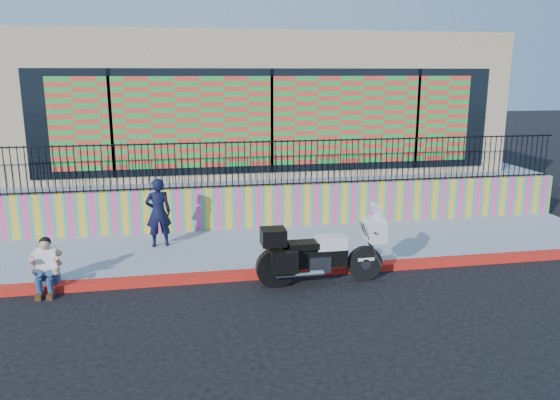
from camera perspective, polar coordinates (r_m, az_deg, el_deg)
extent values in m
plane|color=black|center=(11.59, 2.62, -7.76)|extent=(90.00, 90.00, 0.00)
cube|color=red|center=(11.56, 2.62, -7.41)|extent=(16.00, 0.30, 0.15)
cube|color=gray|center=(13.08, 0.99, -4.92)|extent=(16.00, 3.00, 0.15)
cube|color=#F44089|center=(14.42, -0.25, -0.62)|extent=(16.00, 0.20, 1.10)
cube|color=gray|center=(19.37, -2.92, 2.70)|extent=(16.00, 10.00, 1.25)
cube|color=tan|center=(18.87, -2.93, 10.46)|extent=(14.00, 8.00, 4.00)
cube|color=black|center=(14.93, -0.86, 8.22)|extent=(12.60, 0.04, 2.80)
cube|color=#CD422D|center=(14.90, -0.84, 8.21)|extent=(11.48, 0.02, 2.40)
cylinder|color=black|center=(11.30, 8.85, -6.54)|extent=(0.71, 0.15, 0.71)
cylinder|color=black|center=(10.86, -0.41, -7.21)|extent=(0.71, 0.15, 0.71)
cube|color=black|center=(10.98, 4.33, -6.00)|extent=(1.02, 0.30, 0.37)
cube|color=silver|center=(11.00, 4.05, -6.55)|extent=(0.43, 0.37, 0.32)
cube|color=silver|center=(10.93, 5.34, -4.43)|extent=(0.59, 0.35, 0.26)
cube|color=black|center=(10.81, 2.41, -4.72)|extent=(0.59, 0.37, 0.13)
cube|color=silver|center=(11.15, 9.92, -3.07)|extent=(0.32, 0.56, 0.45)
cube|color=silver|center=(11.07, 10.20, -1.34)|extent=(0.20, 0.50, 0.36)
cube|color=black|center=(10.63, -0.71, -3.85)|extent=(0.47, 0.45, 0.32)
cube|color=black|center=(10.49, 0.48, -6.57)|extent=(0.52, 0.19, 0.43)
cube|color=black|center=(11.09, -0.16, -5.46)|extent=(0.52, 0.19, 0.43)
cube|color=silver|center=(11.26, 8.86, -6.03)|extent=(0.35, 0.17, 0.06)
imported|color=black|center=(13.01, -12.60, -1.27)|extent=(0.64, 0.47, 1.63)
cube|color=navy|center=(11.63, -22.96, -7.50)|extent=(0.36, 0.28, 0.18)
cube|color=white|center=(11.48, -23.16, -5.93)|extent=(0.38, 0.27, 0.54)
sphere|color=tan|center=(11.34, -23.37, -4.27)|extent=(0.21, 0.21, 0.21)
cube|color=#472814|center=(11.32, -23.84, -9.18)|extent=(0.11, 0.26, 0.10)
cube|color=#472814|center=(11.27, -22.84, -9.18)|extent=(0.11, 0.26, 0.10)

